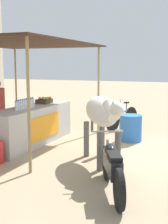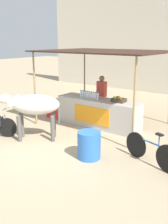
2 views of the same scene
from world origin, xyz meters
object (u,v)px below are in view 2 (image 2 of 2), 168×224
cooler_box (56,111)px  water_barrel (89,145)px  vendor_behind_counter (102,97)px  cow (34,106)px  stall_counter (98,113)px  fruit_crate (119,100)px  bicycle_leaning (151,151)px

cooler_box → water_barrel: size_ratio=0.85×
vendor_behind_counter → cow: (-0.46, -2.95, 0.18)m
vendor_behind_counter → water_barrel: bearing=-62.0°
cow → cooler_box: bearing=117.4°
cow → water_barrel: bearing=-2.4°
stall_counter → fruit_crate: 0.94m
fruit_crate → water_barrel: bearing=-77.9°
water_barrel → stall_counter: bearing=118.9°
stall_counter → cow: size_ratio=1.80×
fruit_crate → cow: 2.74m
water_barrel → bicycle_leaning: bearing=23.6°
fruit_crate → water_barrel: size_ratio=0.63×
cooler_box → bicycle_leaning: (4.56, -1.57, 0.11)m
cooler_box → bicycle_leaning: bicycle_leaning is taller
bicycle_leaning → cooler_box: bearing=161.0°
bicycle_leaning → vendor_behind_counter: bearing=141.2°
cow → vendor_behind_counter: bearing=81.1°
stall_counter → cooler_box: bearing=-177.1°
bicycle_leaning → stall_counter: bearing=147.9°
stall_counter → fruit_crate: fruit_crate is taller
water_barrel → bicycle_leaning: 1.52m
stall_counter → water_barrel: size_ratio=4.26×
cooler_box → cow: size_ratio=0.36×
stall_counter → fruit_crate: (0.76, 0.05, 0.55)m
vendor_behind_counter → bicycle_leaning: vendor_behind_counter is taller
cooler_box → cow: bearing=-62.6°
fruit_crate → cow: cow is taller
stall_counter → vendor_behind_counter: (-0.36, 0.75, 0.37)m
bicycle_leaning → water_barrel: bearing=-156.4°
cooler_box → bicycle_leaning: bearing=-19.0°
stall_counter → cooler_box: stall_counter is taller
cooler_box → vendor_behind_counter: bearing=28.8°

